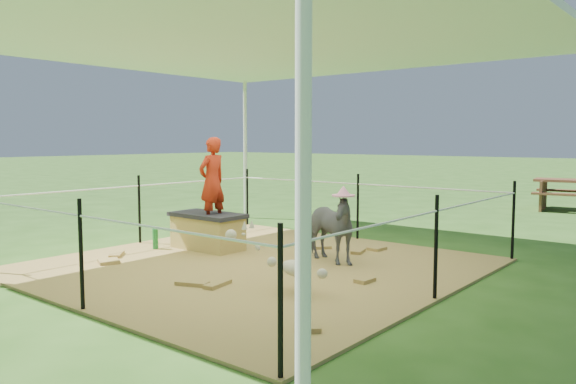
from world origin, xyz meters
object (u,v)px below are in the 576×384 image
Objects in this scene: straw_bale at (208,233)px; picnic_table_near at (576,195)px; pony at (327,228)px; green_bottle at (155,239)px; woman at (212,174)px; foal at (295,265)px.

picnic_table_near reaches higher than straw_bale.
green_bottle is at bearing 125.93° from pony.
pony is 7.58m from picnic_table_near.
woman reaches higher than straw_bale.
pony reaches higher than picnic_table_near.
straw_bale is 0.61× the size of picnic_table_near.
foal is 0.60× the size of picnic_table_near.
straw_bale is 0.83× the size of woman.
woman is at bearing 34.70° from green_bottle.
pony is 0.62× the size of picnic_table_near.
picnic_table_near is (3.43, 8.27, 0.17)m from green_bottle.
woman is at bearing 168.87° from foal.
woman is 4.32× the size of green_bottle.
straw_bale is 3.60× the size of green_bottle.
foal is at bearing -10.40° from green_bottle.
straw_bale is 0.81m from woman.
foal is at bearing -140.05° from pony.
green_bottle is at bearing -121.75° from picnic_table_near.
pony is (1.63, 0.33, -0.60)m from woman.
green_bottle is at bearing -55.50° from woman.
foal is at bearing 65.83° from woman.
pony reaches higher than green_bottle.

